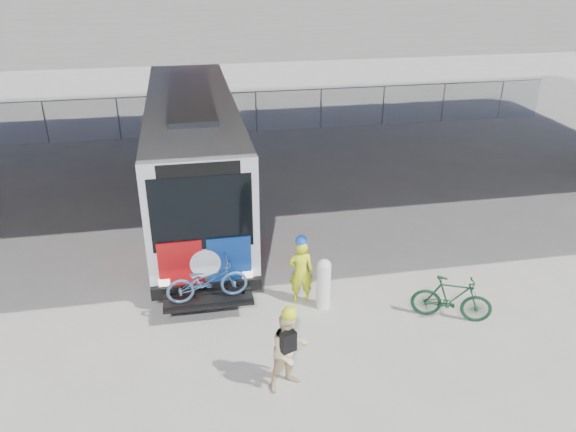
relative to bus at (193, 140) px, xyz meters
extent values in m
plane|color=#9E9991|center=(2.00, -4.63, -2.11)|extent=(160.00, 160.00, 0.00)
cube|color=silver|center=(0.00, -0.02, -0.16)|extent=(2.55, 12.00, 3.20)
cube|color=black|center=(0.00, 0.48, 0.48)|extent=(2.61, 11.00, 1.28)
cube|color=black|center=(0.00, -5.97, 0.23)|extent=(2.24, 0.12, 1.76)
cube|color=black|center=(0.00, -5.97, 1.25)|extent=(1.78, 0.12, 0.30)
cube|color=black|center=(0.00, -6.07, -1.66)|extent=(2.55, 0.20, 0.30)
cube|color=#AE0D10|center=(-0.55, -6.04, -1.01)|extent=(1.00, 0.08, 1.20)
cube|color=navy|center=(0.55, -6.04, -1.01)|extent=(1.00, 0.08, 1.20)
cylinder|color=silver|center=(0.00, -6.06, -1.01)|extent=(0.70, 0.06, 0.70)
cube|color=gray|center=(0.00, -0.02, 1.51)|extent=(1.28, 7.20, 0.14)
cube|color=black|center=(0.00, -6.57, -1.66)|extent=(2.00, 0.70, 0.06)
cylinder|color=black|center=(-1.16, -4.42, -1.61)|extent=(0.30, 1.00, 1.00)
cylinder|color=black|center=(1.15, -4.42, -1.61)|extent=(0.30, 1.00, 1.00)
cylinder|color=black|center=(-1.16, 4.18, -1.61)|extent=(0.30, 1.00, 1.00)
cylinder|color=black|center=(1.15, 4.18, -1.61)|extent=(0.30, 1.00, 1.00)
cube|color=#AE0D10|center=(-1.31, -3.82, -0.81)|extent=(0.06, 2.60, 1.70)
cube|color=navy|center=(-1.31, -2.22, -0.81)|extent=(0.06, 1.40, 1.70)
cube|color=#AE0D10|center=(1.30, -3.82, -0.81)|extent=(0.06, 2.60, 1.70)
cube|color=navy|center=(1.30, -2.22, -0.81)|extent=(0.06, 1.40, 1.70)
imported|color=#426591|center=(0.00, -6.57, -1.15)|extent=(1.86, 0.81, 0.95)
cylinder|color=gray|center=(-6.00, 7.37, -1.21)|extent=(0.06, 0.06, 1.80)
cylinder|color=gray|center=(-2.00, 7.37, -1.21)|extent=(0.06, 0.06, 1.80)
cylinder|color=gray|center=(2.00, 7.37, -1.21)|extent=(0.06, 0.06, 1.80)
cylinder|color=gray|center=(6.00, 7.37, -1.21)|extent=(0.06, 0.06, 1.80)
cylinder|color=gray|center=(10.00, 7.37, -1.21)|extent=(0.06, 0.06, 1.80)
cylinder|color=gray|center=(14.00, 7.37, -1.21)|extent=(0.06, 0.06, 1.80)
plane|color=gray|center=(2.00, 7.37, -1.21)|extent=(30.00, 0.00, 30.00)
cube|color=gray|center=(2.00, 7.37, -0.29)|extent=(30.00, 0.05, 0.04)
cylinder|color=white|center=(2.63, -6.67, -1.56)|extent=(0.33, 0.33, 1.09)
sphere|color=white|center=(2.63, -6.67, -1.02)|extent=(0.33, 0.33, 0.33)
imported|color=#D5E818|center=(2.17, -6.32, -1.32)|extent=(0.61, 0.43, 1.58)
sphere|color=blue|center=(2.17, -6.32, -0.51)|extent=(0.27, 0.27, 0.27)
imported|color=beige|center=(1.36, -9.10, -1.29)|extent=(0.96, 0.86, 1.64)
sphere|color=#D2DF17|center=(1.36, -9.10, -0.45)|extent=(0.28, 0.28, 0.28)
cube|color=black|center=(1.31, -9.28, -0.92)|extent=(0.32, 0.25, 0.40)
imported|color=#11381E|center=(5.33, -7.66, -1.58)|extent=(1.82, 1.18, 1.06)
camera|label=1|loc=(-0.21, -17.25, 5.46)|focal=35.00mm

